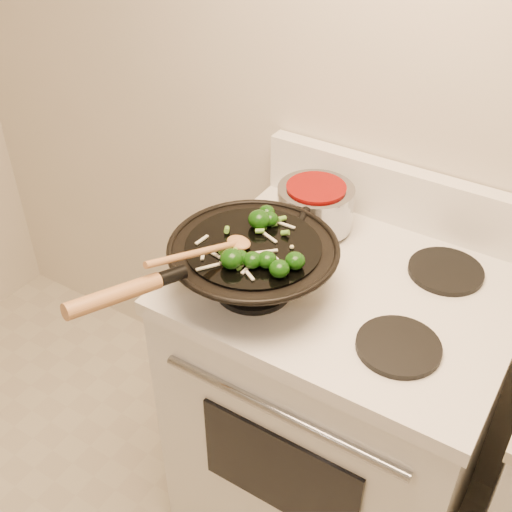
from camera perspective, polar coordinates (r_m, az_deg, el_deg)
The scene contains 5 objects.
stove at distance 1.86m, azimuth 7.22°, elevation -12.94°, with size 0.78×0.67×1.08m.
wok at distance 1.45m, azimuth -0.38°, elevation -0.76°, with size 0.39×0.63×0.20m.
stirfry at distance 1.40m, azimuth 0.38°, elevation 1.23°, with size 0.25×0.29×0.04m.
wooden_spoon at distance 1.37m, azimuth -3.75°, elevation 0.66°, with size 0.10×0.27×0.08m.
saucepan at distance 1.67m, azimuth 5.26°, elevation 4.45°, with size 0.20×0.32×0.12m.
Camera 1 is at (0.36, 0.05, 1.89)m, focal length 45.00 mm.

